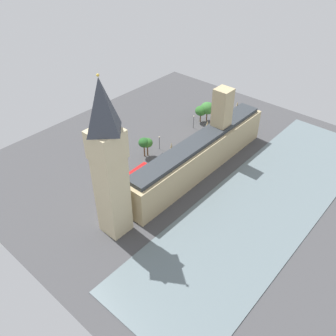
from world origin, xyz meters
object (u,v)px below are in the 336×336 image
(car_white_trailing, at_px, (211,128))
(car_black_opposite_hall, at_px, (151,164))
(parliament_building, at_px, (201,152))
(street_lamp_slot_12, at_px, (194,119))
(pedestrian_near_tower, at_px, (141,188))
(plane_tree_under_trees, at_px, (207,108))
(plane_tree_slot_10, at_px, (144,143))
(plane_tree_slot_11, at_px, (147,143))
(double_decker_bus_leading, at_px, (138,173))
(clock_tower, at_px, (108,160))
(pedestrian_by_river_gate, at_px, (139,189))
(car_blue_kerbside, at_px, (163,156))
(pedestrian_corner, at_px, (186,158))
(street_lamp_slot_13, at_px, (159,140))
(car_silver_midblock, at_px, (120,186))
(plane_tree_far_end, at_px, (201,111))

(car_white_trailing, relative_size, car_black_opposite_hall, 1.01)
(parliament_building, bearing_deg, street_lamp_slot_12, -47.02)
(pedestrian_near_tower, relative_size, plane_tree_under_trees, 0.16)
(plane_tree_slot_10, distance_m, plane_tree_slot_11, 1.48)
(double_decker_bus_leading, bearing_deg, clock_tower, -62.14)
(street_lamp_slot_12, bearing_deg, pedestrian_by_river_gate, 104.86)
(plane_tree_slot_10, height_order, plane_tree_slot_11, plane_tree_slot_10)
(car_blue_kerbside, distance_m, street_lamp_slot_12, 29.06)
(car_blue_kerbside, height_order, car_black_opposite_hall, same)
(plane_tree_under_trees, bearing_deg, car_white_trailing, 141.09)
(pedestrian_corner, distance_m, pedestrian_near_tower, 26.16)
(car_blue_kerbside, bearing_deg, plane_tree_slot_10, -156.71)
(car_white_trailing, bearing_deg, pedestrian_corner, 102.63)
(pedestrian_near_tower, distance_m, street_lamp_slot_12, 50.66)
(double_decker_bus_leading, xyz_separation_m, pedestrian_corner, (-6.00, -22.49, -1.95))
(double_decker_bus_leading, relative_size, pedestrian_near_tower, 6.92)
(street_lamp_slot_12, height_order, street_lamp_slot_13, street_lamp_slot_12)
(pedestrian_corner, bearing_deg, street_lamp_slot_13, 44.42)
(car_black_opposite_hall, height_order, pedestrian_near_tower, car_black_opposite_hall)
(car_white_trailing, xyz_separation_m, pedestrian_near_tower, (-6.18, 53.35, -0.20))
(plane_tree_under_trees, distance_m, plane_tree_slot_11, 40.94)
(parliament_building, height_order, plane_tree_under_trees, parliament_building)
(pedestrian_by_river_gate, bearing_deg, car_silver_midblock, -114.11)
(car_silver_midblock, relative_size, plane_tree_slot_11, 0.50)
(pedestrian_corner, xyz_separation_m, street_lamp_slot_13, (13.83, 1.37, 3.79))
(plane_tree_far_end, xyz_separation_m, street_lamp_slot_13, (-1.09, 31.03, -1.50))
(car_black_opposite_hall, bearing_deg, double_decker_bus_leading, -85.61)
(parliament_building, bearing_deg, plane_tree_slot_11, 17.90)
(pedestrian_corner, xyz_separation_m, street_lamp_slot_12, (13.67, -22.57, 3.97))
(pedestrian_near_tower, bearing_deg, pedestrian_by_river_gate, -176.32)
(street_lamp_slot_12, bearing_deg, pedestrian_corner, 121.20)
(plane_tree_slot_10, xyz_separation_m, plane_tree_slot_11, (-0.67, -1.25, -0.43))
(pedestrian_near_tower, relative_size, pedestrian_by_river_gate, 0.96)
(parliament_building, relative_size, clock_tower, 1.39)
(car_silver_midblock, bearing_deg, car_white_trailing, 85.31)
(car_white_trailing, xyz_separation_m, plane_tree_slot_10, (8.35, 36.79, 5.86))
(parliament_building, height_order, pedestrian_corner, parliament_building)
(car_silver_midblock, distance_m, pedestrian_by_river_gate, 7.58)
(car_silver_midblock, distance_m, plane_tree_slot_10, 23.31)
(clock_tower, distance_m, car_silver_midblock, 34.16)
(street_lamp_slot_12, bearing_deg, car_white_trailing, -146.88)
(car_blue_kerbside, bearing_deg, pedestrian_by_river_gate, -76.91)
(car_blue_kerbside, height_order, street_lamp_slot_12, street_lamp_slot_12)
(double_decker_bus_leading, xyz_separation_m, plane_tree_under_trees, (7.26, -55.07, 4.20))
(car_white_trailing, height_order, pedestrian_corner, car_white_trailing)
(car_black_opposite_hall, bearing_deg, street_lamp_slot_12, 91.71)
(car_blue_kerbside, relative_size, plane_tree_far_end, 0.56)
(car_black_opposite_hall, distance_m, pedestrian_corner, 14.94)
(car_silver_midblock, bearing_deg, street_lamp_slot_12, 92.84)
(pedestrian_corner, bearing_deg, plane_tree_slot_10, 71.48)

